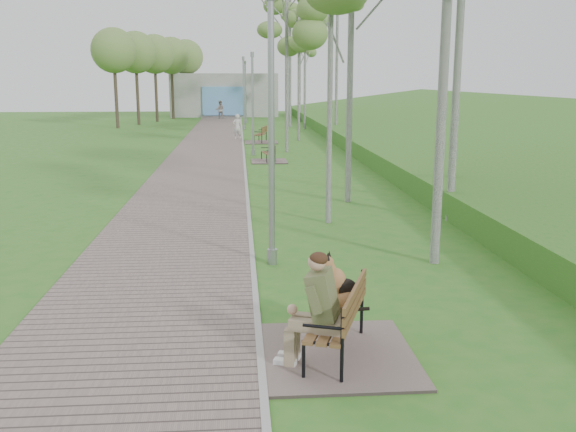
{
  "coord_description": "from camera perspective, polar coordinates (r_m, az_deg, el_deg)",
  "views": [
    {
      "loc": [
        -0.24,
        -11.8,
        3.58
      ],
      "look_at": [
        0.6,
        -0.89,
        1.22
      ],
      "focal_mm": 40.0,
      "sensor_mm": 36.0,
      "label": 1
    }
  ],
  "objects": [
    {
      "name": "birch_distant_b",
      "position": [
        54.46,
        1.1,
        15.78
      ],
      "size": [
        2.24,
        2.24,
        8.93
      ],
      "color": "silver",
      "rests_on": "ground"
    },
    {
      "name": "building_north",
      "position": [
        62.81,
        -5.65,
        10.67
      ],
      "size": [
        10.0,
        5.2,
        4.0
      ],
      "color": "#9E9E99",
      "rests_on": "ground"
    },
    {
      "name": "birch_distant_a",
      "position": [
        48.24,
        0.18,
        17.93
      ],
      "size": [
        2.7,
        2.7,
        10.72
      ],
      "color": "silver",
      "rests_on": "ground"
    },
    {
      "name": "walkway",
      "position": [
        33.52,
        -7.0,
        5.99
      ],
      "size": [
        3.5,
        67.0,
        0.04
      ],
      "primitive_type": "cube",
      "color": "#705E5A",
      "rests_on": "ground"
    },
    {
      "name": "lamp_post_far",
      "position": [
        52.45,
        -3.8,
        10.75
      ],
      "size": [
        0.19,
        0.19,
        4.92
      ],
      "color": "gray",
      "rests_on": "ground"
    },
    {
      "name": "pedestrian_far",
      "position": [
        58.03,
        -6.07,
        9.37
      ],
      "size": [
        0.83,
        0.67,
        1.63
      ],
      "primitive_type": "imported",
      "rotation": [
        0.0,
        0.0,
        3.21
      ],
      "color": "gray",
      "rests_on": "ground"
    },
    {
      "name": "lamp_post_near",
      "position": [
        12.17,
        -1.48,
        6.75
      ],
      "size": [
        0.2,
        0.2,
        5.19
      ],
      "color": "gray",
      "rests_on": "ground"
    },
    {
      "name": "embankment",
      "position": [
        34.26,
        16.64,
        5.67
      ],
      "size": [
        14.0,
        70.0,
        1.6
      ],
      "primitive_type": "cube",
      "color": "#4E7A2C",
      "rests_on": "ground"
    },
    {
      "name": "lamp_post_third",
      "position": [
        46.09,
        -3.95,
        10.63
      ],
      "size": [
        0.2,
        0.2,
        5.05
      ],
      "color": "gray",
      "rests_on": "ground"
    },
    {
      "name": "pedestrian_near",
      "position": [
        38.6,
        -4.53,
        7.92
      ],
      "size": [
        0.59,
        0.44,
        1.48
      ],
      "primitive_type": "imported",
      "rotation": [
        0.0,
        0.0,
        3.3
      ],
      "color": "silver",
      "rests_on": "ground"
    },
    {
      "name": "ground",
      "position": [
        12.33,
        -3.12,
        -4.7
      ],
      "size": [
        120.0,
        120.0,
        0.0
      ],
      "primitive_type": "plane",
      "color": "#2C6F21",
      "rests_on": "ground"
    },
    {
      "name": "bench_third",
      "position": [
        36.52,
        -2.47,
        6.87
      ],
      "size": [
        1.85,
        2.06,
        1.14
      ],
      "color": "#705E5A",
      "rests_on": "ground"
    },
    {
      "name": "birch_far_b",
      "position": [
        37.65,
        0.99,
        16.28
      ],
      "size": [
        2.26,
        2.26,
        8.0
      ],
      "color": "silver",
      "rests_on": "ground"
    },
    {
      "name": "bench_main",
      "position": [
        8.39,
        3.87,
        -9.42
      ],
      "size": [
        1.99,
        2.21,
        1.74
      ],
      "color": "#705E5A",
      "rests_on": "ground"
    },
    {
      "name": "lamp_post_second",
      "position": [
        30.28,
        -3.15,
        9.58
      ],
      "size": [
        0.18,
        0.18,
        4.75
      ],
      "color": "gray",
      "rests_on": "ground"
    },
    {
      "name": "birch_mid_c",
      "position": [
        31.66,
        -0.12,
        17.13
      ],
      "size": [
        2.84,
        2.84,
        8.05
      ],
      "color": "silver",
      "rests_on": "ground"
    },
    {
      "name": "bench_second",
      "position": [
        28.05,
        -1.77,
        5.19
      ],
      "size": [
        1.55,
        1.72,
        0.95
      ],
      "color": "#705E5A",
      "rests_on": "ground"
    },
    {
      "name": "birch_far_c",
      "position": [
        46.44,
        1.53,
        16.39
      ],
      "size": [
        2.5,
        2.5,
        8.91
      ],
      "color": "silver",
      "rests_on": "ground"
    },
    {
      "name": "kerb",
      "position": [
        33.49,
        -3.99,
        6.05
      ],
      "size": [
        0.1,
        67.0,
        0.05
      ],
      "primitive_type": "cube",
      "color": "#999993",
      "rests_on": "ground"
    }
  ]
}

